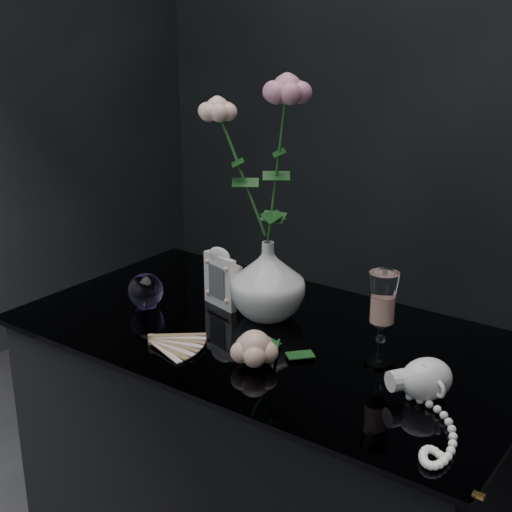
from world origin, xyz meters
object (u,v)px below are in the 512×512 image
Objects in this scene: paperweight at (146,291)px; loose_rose at (254,348)px; pearl_jar at (427,377)px; picture_frame at (220,277)px; vase at (268,280)px; wine_glass at (382,319)px.

loose_rose is (0.35, -0.08, -0.01)m from paperweight.
paperweight is 0.29× the size of pearl_jar.
picture_frame is 1.78× the size of paperweight.
loose_rose is (0.22, -0.18, -0.04)m from picture_frame.
vase is 0.93× the size of wine_glass.
paperweight is 0.66m from pearl_jar.
pearl_jar is at bearing 3.08° from picture_frame.
wine_glass reaches higher than pearl_jar.
vase reaches higher than paperweight.
paperweight is at bearing -155.31° from vase.
loose_rose is at bearing -12.70° from paperweight.
paperweight is at bearing -147.71° from pearl_jar.
vase is 2.16× the size of paperweight.
wine_glass is at bearing 8.67° from picture_frame.
paperweight is 0.36m from loose_rose.
loose_rose is (-0.19, -0.14, -0.06)m from wine_glass.
paperweight reaches higher than loose_rose.
picture_frame is (-0.41, 0.04, -0.02)m from wine_glass.
vase is at bearing 168.93° from wine_glass.
picture_frame is at bearing -173.14° from vase.
wine_glass is 1.31× the size of picture_frame.
paperweight is at bearing -127.77° from picture_frame.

